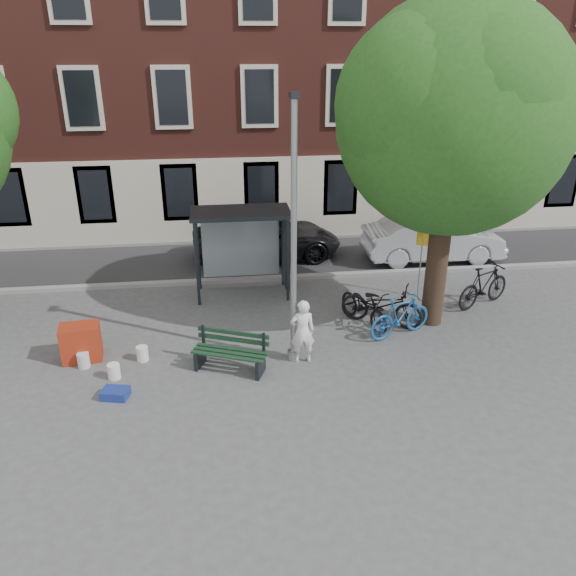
% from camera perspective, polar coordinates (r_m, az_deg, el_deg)
% --- Properties ---
extents(ground, '(90.00, 90.00, 0.00)m').
position_cam_1_polar(ground, '(13.66, 0.54, -7.22)').
color(ground, '#4C4C4F').
rests_on(ground, ground).
extents(road, '(40.00, 4.00, 0.01)m').
position_cam_1_polar(road, '(19.95, -2.15, 3.05)').
color(road, '#28282B').
rests_on(road, ground).
extents(curb_near, '(40.00, 0.25, 0.12)m').
position_cam_1_polar(curb_near, '(18.08, -1.58, 1.01)').
color(curb_near, gray).
rests_on(curb_near, ground).
extents(curb_far, '(40.00, 0.25, 0.12)m').
position_cam_1_polar(curb_far, '(21.82, -2.64, 5.00)').
color(curb_far, gray).
rests_on(curb_far, ground).
extents(building_row, '(30.00, 8.00, 14.00)m').
position_cam_1_polar(building_row, '(24.68, -3.80, 23.53)').
color(building_row, brown).
rests_on(building_row, ground).
extents(lamppost, '(0.28, 0.35, 6.11)m').
position_cam_1_polar(lamppost, '(12.46, 0.58, 3.84)').
color(lamppost, '#9EA0A3').
rests_on(lamppost, ground).
extents(tree_right, '(5.76, 5.60, 8.20)m').
position_cam_1_polar(tree_right, '(14.23, 16.81, 17.08)').
color(tree_right, black).
rests_on(tree_right, ground).
extents(bus_shelter, '(2.85, 1.45, 2.62)m').
position_cam_1_polar(bus_shelter, '(16.56, -3.45, 5.68)').
color(bus_shelter, '#1E2328').
rests_on(bus_shelter, ground).
extents(painter, '(0.59, 0.39, 1.60)m').
position_cam_1_polar(painter, '(13.19, 1.48, -4.43)').
color(painter, white).
rests_on(painter, ground).
extents(bench, '(1.82, 1.17, 0.90)m').
position_cam_1_polar(bench, '(13.12, -5.87, -6.65)').
color(bench, '#1E2328').
rests_on(bench, ground).
extents(bike_a, '(2.31, 1.77, 1.17)m').
position_cam_1_polar(bike_a, '(15.23, 9.50, -1.67)').
color(bike_a, black).
rests_on(bike_a, ground).
extents(bike_b, '(1.95, 1.20, 1.13)m').
position_cam_1_polar(bike_b, '(14.72, 11.36, -2.81)').
color(bike_b, '#1C569B').
rests_on(bike_b, ground).
extents(bike_c, '(1.40, 2.13, 1.06)m').
position_cam_1_polar(bike_c, '(15.17, 7.75, -1.87)').
color(bike_c, black).
rests_on(bike_c, ground).
extents(bike_d, '(2.09, 1.43, 1.23)m').
position_cam_1_polar(bike_d, '(17.05, 19.29, 0.22)').
color(bike_d, black).
rests_on(bike_d, ground).
extents(car_dark, '(5.37, 2.87, 1.43)m').
position_cam_1_polar(car_dark, '(19.82, -2.13, 5.09)').
color(car_dark, black).
rests_on(car_dark, ground).
extents(car_silver, '(4.81, 1.72, 1.58)m').
position_cam_1_polar(car_silver, '(20.20, 14.50, 4.91)').
color(car_silver, '#B5B7BE').
rests_on(car_silver, ground).
extents(red_stand, '(0.97, 0.70, 0.90)m').
position_cam_1_polar(red_stand, '(14.32, -20.28, -5.22)').
color(red_stand, '#9C2B14').
rests_on(red_stand, ground).
extents(blue_crate, '(0.63, 0.51, 0.20)m').
position_cam_1_polar(blue_crate, '(12.80, -17.14, -10.19)').
color(blue_crate, navy).
rests_on(blue_crate, ground).
extents(bucket_a, '(0.35, 0.35, 0.36)m').
position_cam_1_polar(bucket_a, '(14.10, -20.06, -6.91)').
color(bucket_a, silver).
rests_on(bucket_a, ground).
extents(bucket_b, '(0.29, 0.29, 0.36)m').
position_cam_1_polar(bucket_b, '(13.43, -17.27, -8.09)').
color(bucket_b, white).
rests_on(bucket_b, ground).
extents(bucket_c, '(0.30, 0.30, 0.36)m').
position_cam_1_polar(bucket_c, '(13.97, -14.58, -6.45)').
color(bucket_c, white).
rests_on(bucket_c, ground).
extents(notice_sign, '(0.35, 0.15, 2.08)m').
position_cam_1_polar(notice_sign, '(16.84, 13.46, 4.01)').
color(notice_sign, '#9EA0A3').
rests_on(notice_sign, ground).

